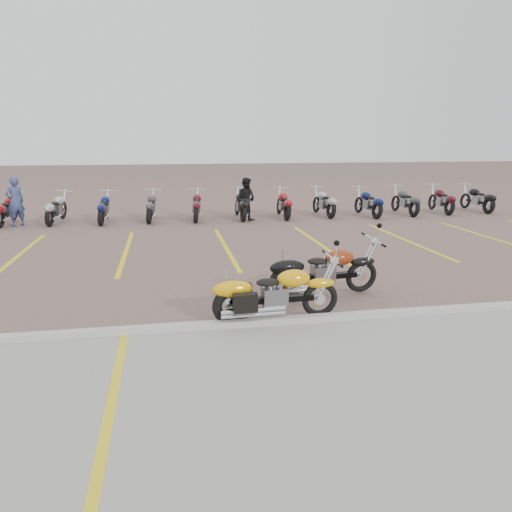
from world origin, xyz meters
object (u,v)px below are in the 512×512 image
at_px(yellow_cruiser, 273,296).
at_px(flame_cruiser, 321,274).
at_px(person_a, 15,202).
at_px(person_b, 246,199).

bearing_deg(yellow_cruiser, flame_cruiser, 41.35).
height_order(yellow_cruiser, person_a, person_a).
relative_size(yellow_cruiser, person_b, 1.37).
bearing_deg(flame_cruiser, person_b, 83.83).
height_order(flame_cruiser, person_a, person_a).
xyz_separation_m(person_a, person_b, (7.97, -0.09, -0.07)).
bearing_deg(person_b, flame_cruiser, 133.76).
height_order(person_a, person_b, person_a).
bearing_deg(flame_cruiser, person_a, 124.27).
distance_m(yellow_cruiser, flame_cruiser, 1.65).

